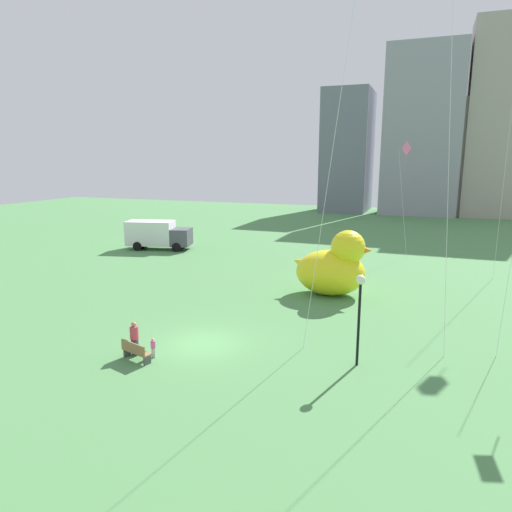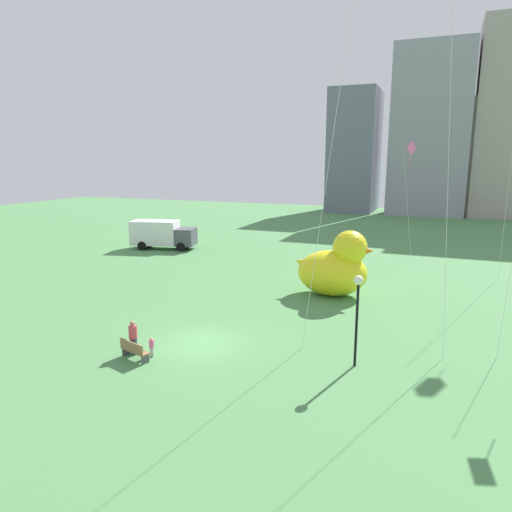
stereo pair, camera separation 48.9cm
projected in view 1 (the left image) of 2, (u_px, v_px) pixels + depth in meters
The scene contains 9 objects.
ground_plane at pixel (204, 344), 22.70m from camera, with size 140.00×140.00×0.00m, color #4D854C.
park_bench at pixel (135, 351), 20.69m from camera, with size 1.65×0.90×0.90m.
person_adult at pixel (134, 337), 21.24m from camera, with size 0.40×0.40×1.61m.
person_child at pixel (153, 347), 21.06m from camera, with size 0.23×0.23×0.93m.
giant_inflatable_duck at pixel (333, 267), 30.57m from camera, with size 5.32×3.42×4.41m.
lamppost at pixel (360, 300), 19.73m from camera, with size 0.41×0.41×4.10m.
box_truck at pixel (157, 235), 46.30m from camera, with size 6.74×3.70×2.85m.
city_skyline at pixel (436, 137), 73.80m from camera, with size 33.45×11.31×29.31m.
kite_pink at pixel (406, 153), 41.06m from camera, with size 1.31×1.22×10.50m.
Camera 1 is at (9.92, -19.05, 8.91)m, focal length 32.36 mm.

